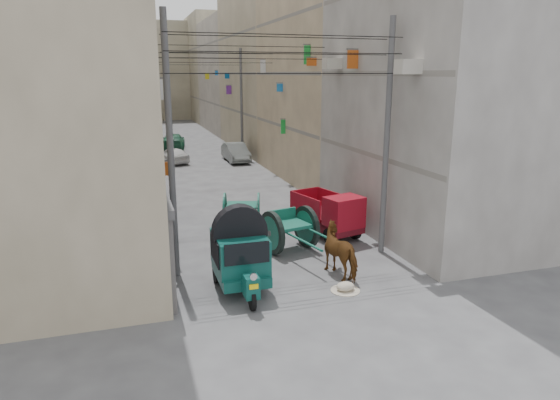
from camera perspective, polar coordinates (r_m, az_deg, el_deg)
name	(u,v)px	position (r m, az deg, el deg)	size (l,w,h in m)	color
ground	(366,356)	(11.97, 9.80, -17.14)	(140.00, 140.00, 0.00)	#454548
building_row_left	(79,70)	(43.28, -22.02, 13.60)	(8.00, 62.00, 14.00)	tan
building_row_right	(274,70)	(45.03, -0.65, 14.59)	(8.00, 62.00, 14.00)	#ADA8A2
end_cap_building	(157,71)	(75.19, -13.92, 14.08)	(22.00, 10.00, 13.00)	#B6AB8F
shutters_left	(155,198)	(19.99, -14.06, 0.21)	(0.18, 14.40, 2.88)	#45454A
signboards	(207,120)	(31.19, -8.32, 9.02)	(8.22, 40.52, 5.67)	#0D528F
ac_units	(370,37)	(18.77, 10.22, 17.82)	(0.70, 6.55, 3.35)	#B8B1A5
utility_poles	(221,117)	(26.57, -6.73, 9.41)	(7.40, 22.20, 8.00)	#4F4F51
overhead_cables	(230,61)	(23.94, -5.73, 15.55)	(7.40, 22.52, 1.12)	black
auto_rickshaw	(240,252)	(14.62, -4.58, -5.98)	(1.59, 2.78, 1.95)	black
tonga_cart	(290,229)	(17.85, 1.11, -3.32)	(2.04, 3.63, 1.55)	black
mini_truck	(332,216)	(19.41, 5.96, -1.85)	(2.12, 3.36, 1.75)	black
second_cart	(242,207)	(21.16, -4.40, -0.82)	(1.81, 1.70, 1.33)	#145A48
feed_sack	(345,286)	(14.97, 7.48, -9.77)	(0.54, 0.43, 0.27)	beige
horse	(343,251)	(15.87, 7.18, -5.78)	(0.85, 1.87, 1.58)	brown
distant_car_white	(173,155)	(36.38, -12.13, 5.02)	(1.32, 3.28, 1.12)	silver
distant_car_grey	(236,152)	(36.41, -5.09, 5.45)	(1.40, 4.01, 1.32)	#5D6261
distant_car_green	(173,141)	(43.25, -12.11, 6.57)	(1.82, 4.49, 1.30)	#1E5A3D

